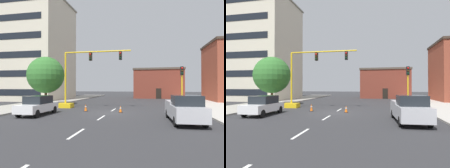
# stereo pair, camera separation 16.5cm
# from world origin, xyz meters

# --- Properties ---
(ground_plane) EXTENTS (160.00, 160.00, 0.00)m
(ground_plane) POSITION_xyz_m (0.00, 0.00, 0.00)
(ground_plane) COLOR #2D2D30
(sidewalk_left) EXTENTS (6.00, 56.00, 0.14)m
(sidewalk_left) POSITION_xyz_m (-11.84, 8.00, 0.07)
(sidewalk_left) COLOR #9E998E
(sidewalk_left) RESTS_ON ground_plane
(sidewalk_right) EXTENTS (6.00, 56.00, 0.14)m
(sidewalk_right) POSITION_xyz_m (11.84, 8.00, 0.07)
(sidewalk_right) COLOR #B2ADA3
(sidewalk_right) RESTS_ON ground_plane
(lane_stripe_seg_1) EXTENTS (0.16, 2.40, 0.01)m
(lane_stripe_seg_1) POSITION_xyz_m (0.00, -8.50, 0.00)
(lane_stripe_seg_1) COLOR silver
(lane_stripe_seg_1) RESTS_ON ground_plane
(lane_stripe_seg_2) EXTENTS (0.16, 2.40, 0.01)m
(lane_stripe_seg_2) POSITION_xyz_m (0.00, -3.00, 0.00)
(lane_stripe_seg_2) COLOR silver
(lane_stripe_seg_2) RESTS_ON ground_plane
(lane_stripe_seg_3) EXTENTS (0.16, 2.40, 0.01)m
(lane_stripe_seg_3) POSITION_xyz_m (0.00, 2.50, 0.00)
(lane_stripe_seg_3) COLOR silver
(lane_stripe_seg_3) RESTS_ON ground_plane
(building_tall_left) EXTENTS (14.31, 12.49, 19.50)m
(building_tall_left) POSITION_xyz_m (-19.28, 16.22, 9.76)
(building_tall_left) COLOR beige
(building_tall_left) RESTS_ON ground_plane
(building_brick_center) EXTENTS (10.89, 7.55, 6.62)m
(building_brick_center) POSITION_xyz_m (5.80, 26.78, 3.32)
(building_brick_center) COLOR brown
(building_brick_center) RESTS_ON ground_plane
(traffic_signal_gantry) EXTENTS (8.95, 1.20, 6.83)m
(traffic_signal_gantry) POSITION_xyz_m (-5.07, 3.53, 2.24)
(traffic_signal_gantry) COLOR yellow
(traffic_signal_gantry) RESTS_ON ground_plane
(traffic_light_pole_right) EXTENTS (0.32, 0.47, 4.80)m
(traffic_light_pole_right) POSITION_xyz_m (7.46, 3.72, 3.53)
(traffic_light_pole_right) COLOR yellow
(traffic_light_pole_right) RESTS_ON ground_plane
(tree_left_near) EXTENTS (5.01, 5.01, 6.68)m
(tree_left_near) POSITION_xyz_m (-10.04, 5.61, 4.17)
(tree_left_near) COLOR #4C3823
(tree_left_near) RESTS_ON ground_plane
(pickup_truck_silver) EXTENTS (2.26, 5.49, 1.99)m
(pickup_truck_silver) POSITION_xyz_m (6.40, -3.82, 0.97)
(pickup_truck_silver) COLOR #BCBCC1
(pickup_truck_silver) RESTS_ON ground_plane
(sedan_white_near_left) EXTENTS (1.93, 4.53, 1.74)m
(sedan_white_near_left) POSITION_xyz_m (-6.06, -2.59, 0.89)
(sedan_white_near_left) COLOR white
(sedan_white_near_left) RESTS_ON ground_plane
(traffic_cone_roadside_a) EXTENTS (0.36, 0.36, 0.74)m
(traffic_cone_roadside_a) POSITION_xyz_m (-2.65, 0.79, 0.36)
(traffic_cone_roadside_a) COLOR black
(traffic_cone_roadside_a) RESTS_ON ground_plane
(traffic_cone_roadside_b) EXTENTS (0.36, 0.36, 0.67)m
(traffic_cone_roadside_b) POSITION_xyz_m (1.09, 0.48, 0.33)
(traffic_cone_roadside_b) COLOR black
(traffic_cone_roadside_b) RESTS_ON ground_plane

